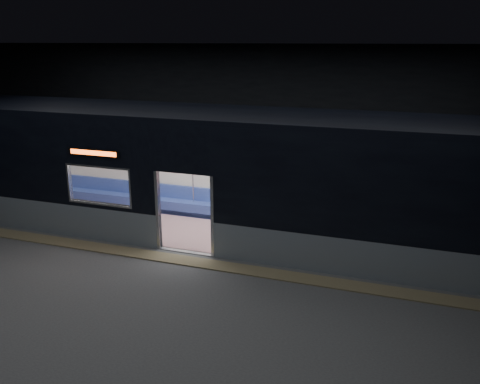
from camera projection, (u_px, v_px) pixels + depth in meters
The scene contains 7 objects.
station_floor at pixel (167, 270), 11.79m from camera, with size 24.00×14.00×0.01m, color #47494C.
station_envelope at pixel (160, 111), 10.73m from camera, with size 24.00×14.00×5.00m.
tactile_strip at pixel (177, 259), 12.28m from camera, with size 22.80×0.50×0.03m, color #8C7F59.
metro_car at pixel (208, 167), 13.55m from camera, with size 18.00×3.04×3.35m.
passenger at pixel (258, 199), 14.42m from camera, with size 0.39×0.67×1.34m.
handbag at pixel (255, 205), 14.27m from camera, with size 0.26×0.22×0.13m, color black.
transit_map at pixel (262, 171), 14.49m from camera, with size 1.10×0.03×0.71m, color white.
Camera 1 is at (5.15, -9.61, 5.11)m, focal length 38.00 mm.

